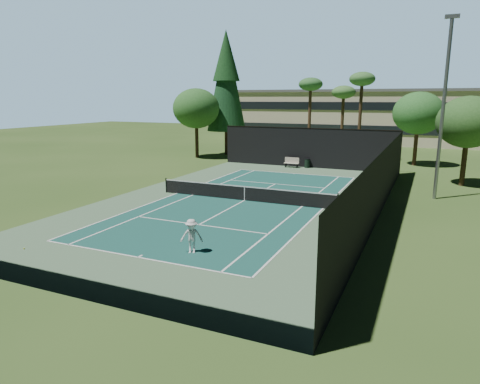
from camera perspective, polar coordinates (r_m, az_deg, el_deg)
The scene contains 22 objects.
ground at distance 29.58m, azimuth 0.60°, elevation -1.16°, with size 160.00×160.00×0.00m, color #33501E.
apron_slab at distance 29.58m, azimuth 0.60°, elevation -1.15°, with size 18.00×32.00×0.01m, color #507351.
court_surface at distance 29.58m, azimuth 0.60°, elevation -1.13°, with size 10.97×23.77×0.01m, color #195046.
court_lines at distance 29.57m, azimuth 0.60°, elevation -1.12°, with size 11.07×23.87×0.01m.
tennis_net at distance 29.45m, azimuth 0.60°, elevation -0.10°, with size 12.90×0.10×1.10m.
fence at distance 29.23m, azimuth 0.66°, elevation 2.70°, with size 18.04×32.05×4.03m.
player at distance 19.63m, azimuth -6.47°, elevation -5.87°, with size 1.03×0.59×1.60m, color white.
tennis_ball_a at distance 22.57m, azimuth -26.85°, elevation -6.75°, with size 0.08×0.08×0.08m, color #C5DC32.
tennis_ball_b at distance 32.31m, azimuth 0.56°, elevation 0.07°, with size 0.07×0.07×0.07m, color #C3D22F.
tennis_ball_c at distance 31.32m, azimuth 8.54°, elevation -0.46°, with size 0.07×0.07×0.07m, color #CAE032.
tennis_ball_d at distance 33.97m, azimuth -2.39°, elevation 0.67°, with size 0.08×0.08×0.08m, color #CCD831.
park_bench at distance 44.11m, azimuth 6.90°, elevation 3.97°, with size 1.50×0.45×1.02m.
trash_bin at distance 44.09m, azimuth 8.93°, elevation 3.82°, with size 0.56×0.56×0.95m.
pine_tree at distance 53.83m, azimuth -1.85°, elevation 15.17°, with size 4.80×4.80×15.00m.
palm_a at distance 52.16m, azimuth 9.39°, elevation 13.60°, with size 2.80×2.80×9.32m.
palm_b at distance 53.32m, azimuth 13.65°, elevation 12.50°, with size 2.80×2.80×8.42m.
palm_c at distance 49.97m, azimuth 15.96°, elevation 13.84°, with size 2.80×2.80×9.77m.
decid_tree_a at distance 48.43m, azimuth 22.68°, elevation 9.66°, with size 5.12×5.12×7.62m.
decid_tree_b at distance 38.51m, azimuth 28.15°, elevation 8.20°, with size 4.80×4.80×7.14m.
decid_tree_c at distance 51.17m, azimuth -5.87°, elevation 11.01°, with size 5.44×5.44×8.09m.
campus_building at distance 73.31m, azimuth 15.30°, elevation 9.81°, with size 40.50×12.50×8.30m.
light_pole at distance 32.39m, azimuth 25.49°, elevation 10.38°, with size 0.90×0.25×12.22m.
Camera 1 is at (11.44, -26.38, 6.91)m, focal length 32.00 mm.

